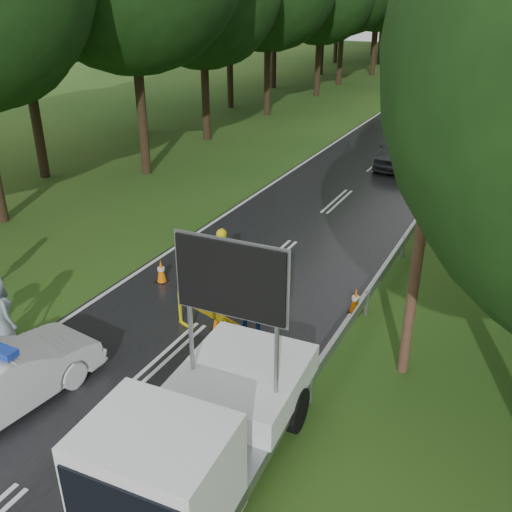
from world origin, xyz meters
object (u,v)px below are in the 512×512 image
Objects in this scene: officer at (222,258)px; queue_car_fourth at (476,93)px; civilian at (252,301)px; queue_car_first at (401,150)px; barrier at (208,316)px; queue_car_third at (467,109)px; police_sedan at (2,380)px; work_truck at (199,434)px; queue_car_second at (445,128)px.

queue_car_fourth is (2.52, 32.83, -0.19)m from officer.
queue_car_first is (-0.45, 16.57, -0.23)m from civilian.
queue_car_third is (1.67, 29.29, -0.01)m from barrier.
police_sedan reaches higher than queue_car_first.
officer is 0.41× the size of queue_car_fourth.
queue_car_fourth is at bearing 85.67° from queue_car_first.
civilian is at bearing 103.41° from work_truck.
civilian reaches higher than queue_car_first.
work_truck reaches higher than queue_car_fourth.
queue_car_fourth is at bearing 90.33° from civilian.
officer is at bearing -89.78° from queue_car_fourth.
officer is 2.77m from civilian.
civilian is 0.44× the size of queue_car_first.
civilian reaches higher than queue_car_third.
civilian is 28.59m from queue_car_third.
work_truck is at bearing -72.01° from civilian.
queue_car_third is (1.26, 12.00, -0.06)m from queue_car_first.
police_sedan is at bearing 69.76° from officer.
queue_car_second is at bearing -91.00° from police_sedan.
police_sedan is 2.22× the size of civilian.
barrier is 0.49× the size of queue_car_first.
queue_car_second is 12.19m from queue_car_fourth.
police_sedan is at bearing -103.80° from barrier.
officer reaches higher than police_sedan.
queue_car_fourth reaches higher than queue_car_second.
civilian reaches higher than officer.
queue_car_fourth is at bearing 105.12° from barrier.
work_truck is 33.24m from queue_car_third.
work_truck is 2.94× the size of officer.
queue_car_first is 6.09m from queue_car_second.
work_truck is at bearing -86.22° from queue_car_first.
work_truck is 1.20× the size of queue_car_first.
queue_car_third is at bearing -82.84° from queue_car_fourth.
police_sedan reaches higher than barrier.
barrier is 29.34m from queue_car_third.
work_truck is 21.31m from queue_car_first.
civilian is 22.58m from queue_car_second.
queue_car_third is at bearing -104.92° from officer.
queue_car_fourth is at bearing 97.95° from queue_car_second.
officer is 0.41× the size of queue_car_first.
barrier is (-2.26, 3.94, -0.42)m from work_truck.
queue_car_fourth is (0.99, 18.19, -0.03)m from queue_car_first.
civilian is at bearing 126.76° from officer.
queue_car_second is at bearing -105.98° from officer.
civilian is 16.58m from queue_car_first.
officer is 32.93m from queue_car_fourth.
work_truck is 39.43m from queue_car_fourth.
work_truck reaches higher than civilian.
queue_car_fourth is at bearing 87.89° from work_truck.
work_truck is 4.56m from barrier.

